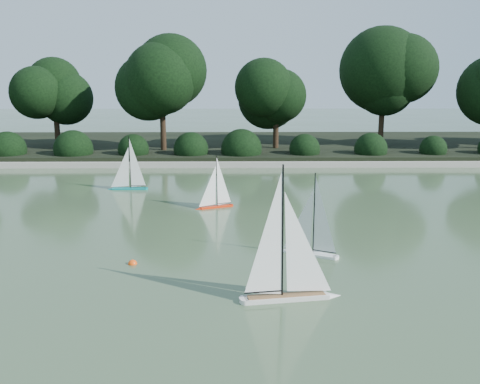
# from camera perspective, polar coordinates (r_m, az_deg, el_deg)

# --- Properties ---
(ground) EXTENTS (80.00, 80.00, 0.00)m
(ground) POSITION_cam_1_polar(r_m,az_deg,el_deg) (8.41, 2.97, -7.64)
(ground) COLOR #324B2D
(ground) RESTS_ON ground
(pond_coping) EXTENTS (40.00, 0.35, 0.18)m
(pond_coping) POSITION_cam_1_polar(r_m,az_deg,el_deg) (17.12, 1.09, 2.98)
(pond_coping) COLOR gray
(pond_coping) RESTS_ON ground
(far_bank) EXTENTS (40.00, 8.00, 0.30)m
(far_bank) POSITION_cam_1_polar(r_m,az_deg,el_deg) (21.07, 0.76, 4.90)
(far_bank) COLOR black
(far_bank) RESTS_ON ground
(tree_line) EXTENTS (26.31, 3.93, 4.39)m
(tree_line) POSITION_cam_1_polar(r_m,az_deg,el_deg) (19.40, 4.61, 11.61)
(tree_line) COLOR black
(tree_line) RESTS_ON ground
(shrub_hedge) EXTENTS (29.10, 1.10, 1.10)m
(shrub_hedge) POSITION_cam_1_polar(r_m,az_deg,el_deg) (17.96, 1.00, 4.58)
(shrub_hedge) COLOR black
(shrub_hedge) RESTS_ON ground
(sailboat_white_a) EXTENTS (1.01, 0.61, 1.45)m
(sailboat_white_a) POSITION_cam_1_polar(r_m,az_deg,el_deg) (8.81, 7.05, -5.20)
(sailboat_white_a) COLOR white
(sailboat_white_a) RESTS_ON ground
(sailboat_white_b) EXTENTS (1.39, 0.43, 1.89)m
(sailboat_white_b) POSITION_cam_1_polar(r_m,az_deg,el_deg) (7.07, 5.80, -9.08)
(sailboat_white_b) COLOR silver
(sailboat_white_b) RESTS_ON ground
(sailboat_orange) EXTENTS (0.88, 0.47, 1.24)m
(sailboat_orange) POSITION_cam_1_polar(r_m,az_deg,el_deg) (11.81, -2.90, -0.77)
(sailboat_orange) COLOR red
(sailboat_orange) RESTS_ON ground
(sailboat_teal) EXTENTS (1.06, 0.17, 1.45)m
(sailboat_teal) POSITION_cam_1_polar(r_m,az_deg,el_deg) (14.02, -12.07, 1.20)
(sailboat_teal) COLOR #0B7B7C
(sailboat_teal) RESTS_ON ground
(race_buoy) EXTENTS (0.14, 0.14, 0.14)m
(race_buoy) POSITION_cam_1_polar(r_m,az_deg,el_deg) (8.54, -11.38, -7.54)
(race_buoy) COLOR #FF4C0D
(race_buoy) RESTS_ON ground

